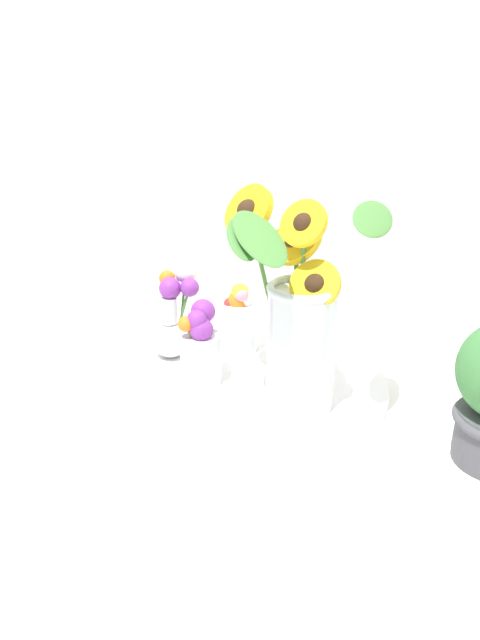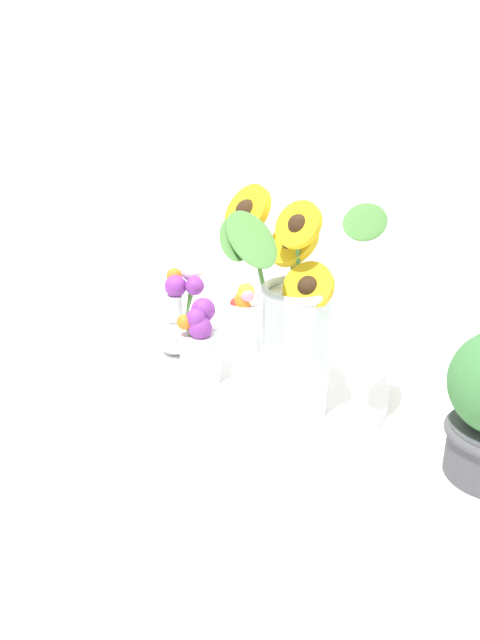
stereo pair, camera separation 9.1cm
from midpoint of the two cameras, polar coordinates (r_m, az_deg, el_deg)
The scene contains 6 objects.
ground_plane at distance 1.10m, azimuth -3.78°, elevation -6.66°, with size 6.00×6.00×0.00m, color silver.
serving_tray at distance 1.11m, azimuth -2.35°, elevation -5.73°, with size 0.52×0.52×0.02m.
mason_jar_sunflowers at distance 0.95m, azimuth 2.64°, elevation -0.33°, with size 0.30×0.22×0.35m.
vase_small_center at distance 1.06m, azimuth -6.10°, elevation -2.51°, with size 0.07×0.07×0.15m.
vase_bulb_right at distance 1.16m, azimuth -8.33°, elevation 0.39°, with size 0.09×0.10×0.18m.
vase_small_back at distance 1.18m, azimuth -2.51°, elevation -0.17°, with size 0.08×0.08×0.13m.
Camera 1 is at (0.61, -0.74, 0.54)m, focal length 35.00 mm.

